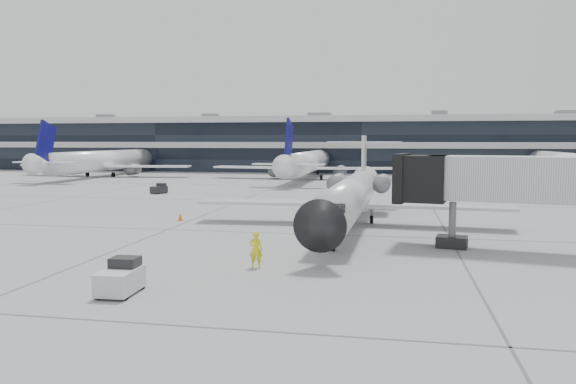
% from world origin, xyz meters
% --- Properties ---
extents(ground, '(220.00, 220.00, 0.00)m').
position_xyz_m(ground, '(0.00, 0.00, 0.00)').
color(ground, gray).
rests_on(ground, ground).
extents(terminal, '(170.00, 22.00, 10.00)m').
position_xyz_m(terminal, '(0.00, 82.00, 5.00)').
color(terminal, black).
rests_on(terminal, ground).
extents(bg_jet_left, '(32.00, 40.00, 9.60)m').
position_xyz_m(bg_jet_left, '(-45.00, 55.00, 0.00)').
color(bg_jet_left, white).
rests_on(bg_jet_left, ground).
extents(bg_jet_center, '(32.00, 40.00, 9.60)m').
position_xyz_m(bg_jet_center, '(-8.00, 55.00, 0.00)').
color(bg_jet_center, white).
rests_on(bg_jet_center, ground).
extents(bg_jet_right, '(32.00, 40.00, 9.60)m').
position_xyz_m(bg_jet_right, '(32.00, 55.00, 0.00)').
color(bg_jet_right, white).
rests_on(bg_jet_right, ground).
extents(regional_jet, '(24.24, 30.17, 6.98)m').
position_xyz_m(regional_jet, '(3.06, 4.79, 2.38)').
color(regional_jet, silver).
rests_on(regional_jet, ground).
extents(jet_bridge, '(18.05, 6.57, 5.81)m').
position_xyz_m(jet_bridge, '(16.25, -4.38, 4.23)').
color(jet_bridge, '#B4B6B9').
rests_on(jet_bridge, ground).
extents(ramp_worker, '(0.74, 0.53, 1.91)m').
position_xyz_m(ramp_worker, '(-0.66, -10.68, 0.95)').
color(ramp_worker, yellow).
rests_on(ramp_worker, ground).
extents(baggage_tug, '(1.47, 2.39, 1.49)m').
position_xyz_m(baggage_tug, '(-5.15, -16.49, 0.67)').
color(baggage_tug, silver).
rests_on(baggage_tug, ground).
extents(traffic_cone, '(0.53, 0.53, 0.63)m').
position_xyz_m(traffic_cone, '(-10.74, 4.39, 0.30)').
color(traffic_cone, orange).
rests_on(traffic_cone, ground).
extents(far_tug, '(1.77, 2.24, 1.25)m').
position_xyz_m(far_tug, '(-21.97, 25.89, 0.56)').
color(far_tug, black).
rests_on(far_tug, ground).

